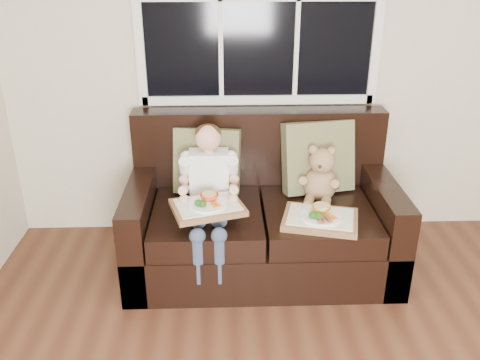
{
  "coord_description": "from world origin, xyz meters",
  "views": [
    {
      "loc": [
        -0.75,
        -0.93,
        1.92
      ],
      "look_at": [
        -0.66,
        1.85,
        0.67
      ],
      "focal_mm": 38.0,
      "sensor_mm": 36.0,
      "label": 1
    }
  ],
  "objects_px": {
    "tray_right": "(320,218)",
    "tray_left": "(208,206)",
    "loveseat": "(261,219)",
    "teddy_bear": "(321,178)",
    "child": "(209,183)"
  },
  "relations": [
    {
      "from": "tray_right",
      "to": "tray_left",
      "type": "bearing_deg",
      "value": -165.72
    },
    {
      "from": "loveseat",
      "to": "tray_left",
      "type": "height_order",
      "value": "loveseat"
    },
    {
      "from": "loveseat",
      "to": "teddy_bear",
      "type": "relative_size",
      "value": 4.43
    },
    {
      "from": "child",
      "to": "tray_right",
      "type": "height_order",
      "value": "child"
    },
    {
      "from": "teddy_bear",
      "to": "tray_left",
      "type": "height_order",
      "value": "teddy_bear"
    },
    {
      "from": "child",
      "to": "tray_left",
      "type": "bearing_deg",
      "value": -91.32
    },
    {
      "from": "teddy_bear",
      "to": "child",
      "type": "bearing_deg",
      "value": -154.63
    },
    {
      "from": "loveseat",
      "to": "child",
      "type": "distance_m",
      "value": 0.48
    },
    {
      "from": "loveseat",
      "to": "child",
      "type": "height_order",
      "value": "child"
    },
    {
      "from": "tray_left",
      "to": "teddy_bear",
      "type": "bearing_deg",
      "value": 6.43
    },
    {
      "from": "teddy_bear",
      "to": "tray_left",
      "type": "distance_m",
      "value": 0.78
    },
    {
      "from": "child",
      "to": "teddy_bear",
      "type": "bearing_deg",
      "value": 9.15
    },
    {
      "from": "loveseat",
      "to": "tray_left",
      "type": "xyz_separation_m",
      "value": [
        -0.34,
        -0.31,
        0.26
      ]
    },
    {
      "from": "child",
      "to": "tray_left",
      "type": "distance_m",
      "value": 0.2
    },
    {
      "from": "loveseat",
      "to": "tray_right",
      "type": "relative_size",
      "value": 3.38
    }
  ]
}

